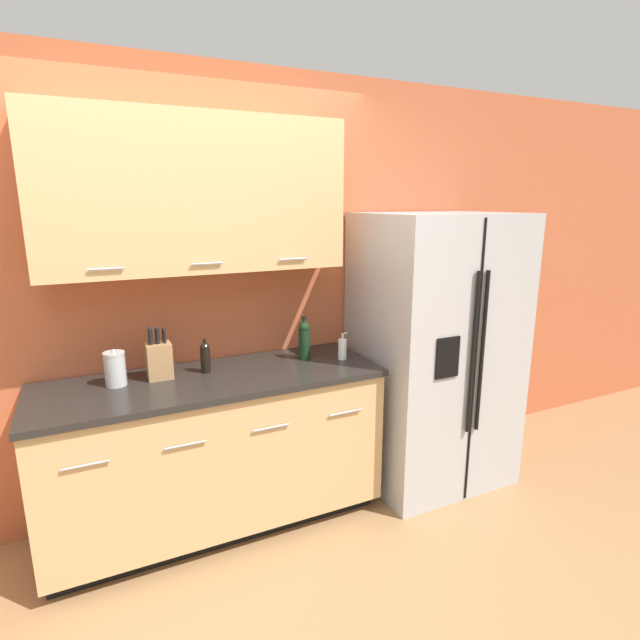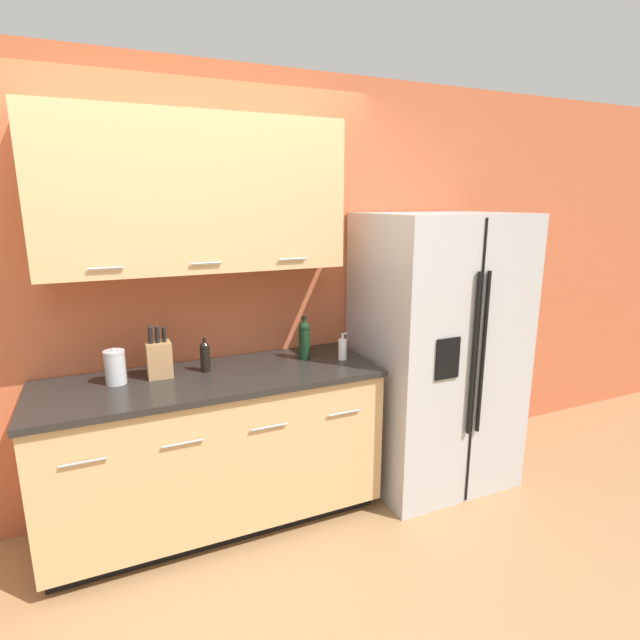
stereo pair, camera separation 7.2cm
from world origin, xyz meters
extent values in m
cube|color=#BC5B38|center=(0.00, 1.23, 1.30)|extent=(10.00, 0.05, 2.60)
cube|color=tan|center=(0.15, 1.04, 1.88)|extent=(1.61, 0.32, 0.82)
cylinder|color=#99999E|center=(-0.34, 0.87, 1.53)|extent=(0.16, 0.01, 0.01)
cylinder|color=#99999E|center=(0.15, 0.87, 1.53)|extent=(0.16, 0.01, 0.01)
cylinder|color=#99999E|center=(0.63, 0.87, 1.53)|extent=(0.16, 0.01, 0.01)
cube|color=black|center=(0.15, 0.92, 0.04)|extent=(1.79, 0.54, 0.09)
cube|color=tan|center=(0.15, 0.88, 0.48)|extent=(1.83, 0.62, 0.79)
cube|color=black|center=(0.15, 0.87, 0.89)|extent=(1.86, 0.64, 0.03)
cylinder|color=#99999E|center=(-0.51, 0.56, 0.70)|extent=(0.20, 0.01, 0.01)
cylinder|color=#99999E|center=(-0.07, 0.56, 0.70)|extent=(0.20, 0.01, 0.01)
cylinder|color=#99999E|center=(0.37, 0.56, 0.70)|extent=(0.20, 0.01, 0.01)
cylinder|color=#99999E|center=(0.81, 0.56, 0.70)|extent=(0.20, 0.01, 0.01)
cube|color=#B2B2B5|center=(1.60, 0.81, 0.89)|extent=(0.94, 0.76, 1.78)
cube|color=black|center=(1.60, 0.43, 0.89)|extent=(0.01, 0.01, 1.74)
cylinder|color=black|center=(1.57, 0.41, 0.98)|extent=(0.02, 0.02, 0.98)
cylinder|color=black|center=(1.64, 0.41, 0.98)|extent=(0.02, 0.02, 0.98)
cube|color=black|center=(1.39, 0.43, 0.98)|extent=(0.16, 0.01, 0.24)
cube|color=#A87A4C|center=(-0.11, 0.98, 1.01)|extent=(0.13, 0.11, 0.19)
cylinder|color=black|center=(-0.15, 0.99, 1.15)|extent=(0.02, 0.04, 0.10)
cylinder|color=black|center=(-0.15, 0.96, 1.15)|extent=(0.02, 0.04, 0.10)
cylinder|color=black|center=(-0.11, 0.99, 1.15)|extent=(0.02, 0.04, 0.09)
cylinder|color=black|center=(-0.11, 0.96, 1.15)|extent=(0.02, 0.04, 0.10)
cylinder|color=black|center=(-0.08, 0.99, 1.15)|extent=(0.02, 0.04, 0.08)
cylinder|color=black|center=(-0.08, 0.96, 1.14)|extent=(0.02, 0.03, 0.08)
cylinder|color=black|center=(0.73, 0.95, 1.00)|extent=(0.07, 0.07, 0.19)
sphere|color=black|center=(0.73, 0.95, 1.11)|extent=(0.07, 0.07, 0.07)
cylinder|color=black|center=(0.73, 0.95, 1.13)|extent=(0.02, 0.02, 0.06)
cylinder|color=black|center=(0.73, 0.95, 1.17)|extent=(0.03, 0.03, 0.02)
cylinder|color=white|center=(0.93, 0.84, 0.97)|extent=(0.05, 0.05, 0.13)
cylinder|color=#B2B2B5|center=(0.93, 0.84, 1.05)|extent=(0.02, 0.02, 0.04)
cylinder|color=#B2B2B5|center=(0.95, 0.84, 1.07)|extent=(0.03, 0.01, 0.01)
cylinder|color=black|center=(0.13, 0.97, 0.98)|extent=(0.06, 0.06, 0.14)
sphere|color=black|center=(0.13, 0.97, 1.06)|extent=(0.05, 0.05, 0.05)
cylinder|color=black|center=(0.13, 0.97, 1.07)|extent=(0.02, 0.02, 0.05)
cylinder|color=black|center=(0.13, 0.97, 1.10)|extent=(0.02, 0.02, 0.01)
cylinder|color=#B7B7BA|center=(-0.34, 0.96, 0.99)|extent=(0.11, 0.11, 0.17)
cylinder|color=#B7B7BA|center=(-0.34, 0.96, 1.08)|extent=(0.11, 0.11, 0.01)
sphere|color=#B7B7BA|center=(-0.34, 0.96, 1.10)|extent=(0.02, 0.02, 0.02)
camera|label=1|loc=(-0.44, -1.70, 1.85)|focal=28.00mm
camera|label=2|loc=(-0.37, -1.73, 1.85)|focal=28.00mm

